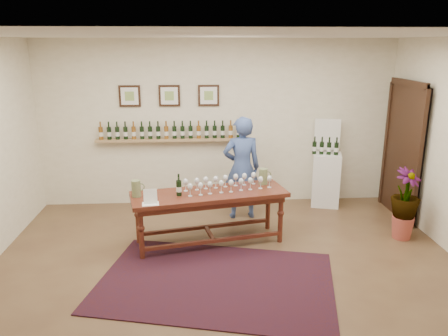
{
  "coord_description": "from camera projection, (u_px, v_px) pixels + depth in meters",
  "views": [
    {
      "loc": [
        -0.36,
        -4.83,
        2.72
      ],
      "look_at": [
        0.0,
        0.8,
        1.1
      ],
      "focal_mm": 35.0,
      "sensor_mm": 36.0,
      "label": 1
    }
  ],
  "objects": [
    {
      "name": "ground",
      "position": [
        228.0,
        271.0,
        5.41
      ],
      "size": [
        6.0,
        6.0,
        0.0
      ],
      "primitive_type": "plane",
      "color": "#4F3422",
      "rests_on": "ground"
    },
    {
      "name": "room_shell",
      "position": [
        351.0,
        146.0,
        7.01
      ],
      "size": [
        6.0,
        6.0,
        6.0
      ],
      "color": "#F2E9CD",
      "rests_on": "ground"
    },
    {
      "name": "rug",
      "position": [
        216.0,
        281.0,
        5.16
      ],
      "size": [
        3.07,
        2.39,
        0.01
      ],
      "primitive_type": "cube",
      "rotation": [
        0.0,
        0.0,
        -0.23
      ],
      "color": "#45130C",
      "rests_on": "ground"
    },
    {
      "name": "tasting_table",
      "position": [
        209.0,
        200.0,
        6.0
      ],
      "size": [
        2.22,
        1.1,
        0.75
      ],
      "rotation": [
        0.0,
        0.0,
        0.21
      ],
      "color": "#471A11",
      "rests_on": "ground"
    },
    {
      "name": "table_glasses",
      "position": [
        223.0,
        183.0,
        6.05
      ],
      "size": [
        1.37,
        0.63,
        0.18
      ],
      "primitive_type": null,
      "rotation": [
        0.0,
        0.0,
        0.25
      ],
      "color": "silver",
      "rests_on": "tasting_table"
    },
    {
      "name": "table_bottles",
      "position": [
        178.0,
        183.0,
        5.84
      ],
      "size": [
        0.34,
        0.26,
        0.32
      ],
      "primitive_type": null,
      "rotation": [
        0.0,
        0.0,
        0.33
      ],
      "color": "black",
      "rests_on": "tasting_table"
    },
    {
      "name": "pitcher_left",
      "position": [
        136.0,
        189.0,
        5.78
      ],
      "size": [
        0.18,
        0.18,
        0.22
      ],
      "primitive_type": null,
      "rotation": [
        0.0,
        0.0,
        0.36
      ],
      "color": "olive",
      "rests_on": "tasting_table"
    },
    {
      "name": "pitcher_right",
      "position": [
        263.0,
        176.0,
        6.29
      ],
      "size": [
        0.15,
        0.15,
        0.23
      ],
      "primitive_type": null,
      "rotation": [
        0.0,
        0.0,
        0.05
      ],
      "color": "olive",
      "rests_on": "tasting_table"
    },
    {
      "name": "menu_card",
      "position": [
        150.0,
        196.0,
        5.53
      ],
      "size": [
        0.23,
        0.18,
        0.19
      ],
      "primitive_type": "cube",
      "rotation": [
        0.0,
        0.0,
        0.12
      ],
      "color": "white",
      "rests_on": "tasting_table"
    },
    {
      "name": "display_pedestal",
      "position": [
        326.0,
        179.0,
        7.53
      ],
      "size": [
        0.56,
        0.56,
        0.91
      ],
      "primitive_type": "cube",
      "rotation": [
        0.0,
        0.0,
        -0.26
      ],
      "color": "white",
      "rests_on": "ground"
    },
    {
      "name": "pedestal_bottles",
      "position": [
        325.0,
        147.0,
        7.32
      ],
      "size": [
        0.28,
        0.14,
        0.27
      ],
      "primitive_type": null,
      "rotation": [
        0.0,
        0.0,
        -0.26
      ],
      "color": "black",
      "rests_on": "display_pedestal"
    },
    {
      "name": "info_sign",
      "position": [
        327.0,
        135.0,
        7.47
      ],
      "size": [
        0.42,
        0.13,
        0.6
      ],
      "primitive_type": "cube",
      "rotation": [
        0.0,
        0.0,
        -0.26
      ],
      "color": "white",
      "rests_on": "display_pedestal"
    },
    {
      "name": "potted_plant",
      "position": [
        405.0,
        204.0,
        6.18
      ],
      "size": [
        0.64,
        0.64,
        0.9
      ],
      "rotation": [
        0.0,
        0.0,
        0.48
      ],
      "color": "#A24336",
      "rests_on": "ground"
    },
    {
      "name": "person",
      "position": [
        242.0,
        168.0,
        6.88
      ],
      "size": [
        0.63,
        0.45,
        1.64
      ],
      "primitive_type": "imported",
      "rotation": [
        0.0,
        0.0,
        3.23
      ],
      "color": "#384E86",
      "rests_on": "ground"
    }
  ]
}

